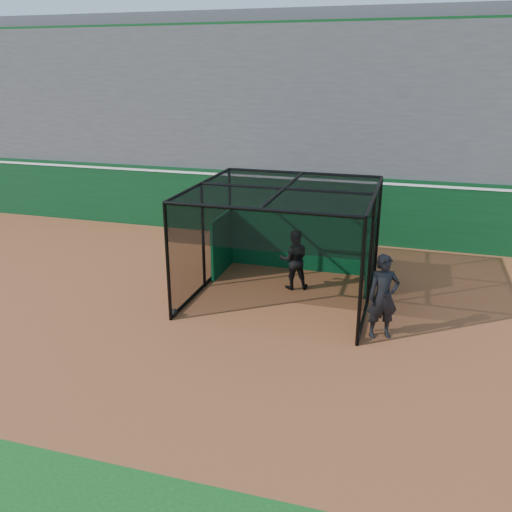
# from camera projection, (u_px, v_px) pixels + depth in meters

# --- Properties ---
(ground) EXTENTS (120.00, 120.00, 0.00)m
(ground) POSITION_uv_depth(u_px,v_px,m) (211.00, 331.00, 13.63)
(ground) COLOR brown
(ground) RESTS_ON ground
(outfield_wall) EXTENTS (50.00, 0.50, 2.50)m
(outfield_wall) POSITION_uv_depth(u_px,v_px,m) (289.00, 204.00, 20.90)
(outfield_wall) COLOR #093416
(outfield_wall) RESTS_ON ground
(grandstand) EXTENTS (50.00, 7.85, 8.95)m
(grandstand) POSITION_uv_depth(u_px,v_px,m) (311.00, 112.00, 23.26)
(grandstand) COLOR #4C4C4F
(grandstand) RESTS_ON ground
(batting_cage) EXTENTS (4.95, 4.91, 3.16)m
(batting_cage) POSITION_uv_depth(u_px,v_px,m) (283.00, 244.00, 15.27)
(batting_cage) COLOR black
(batting_cage) RESTS_ON ground
(batter) EXTENTS (1.05, 0.93, 1.81)m
(batter) POSITION_uv_depth(u_px,v_px,m) (294.00, 259.00, 16.04)
(batter) COLOR black
(batter) RESTS_ON ground
(on_deck_player) EXTENTS (0.91, 0.77, 2.11)m
(on_deck_player) POSITION_uv_depth(u_px,v_px,m) (383.00, 297.00, 13.05)
(on_deck_player) COLOR black
(on_deck_player) RESTS_ON ground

